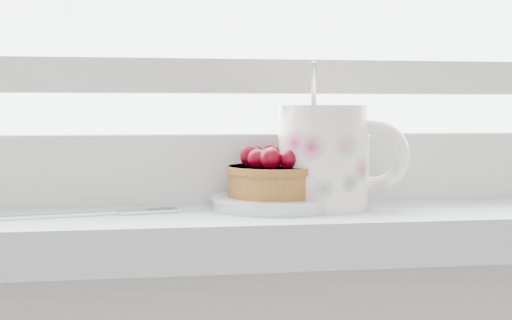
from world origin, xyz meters
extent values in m
cube|color=silver|center=(0.00, 1.90, 0.92)|extent=(1.60, 0.20, 0.04)
cube|color=silver|center=(0.00, 1.97, 0.97)|extent=(1.30, 0.05, 0.07)
cube|color=silver|center=(0.00, 1.97, 1.07)|extent=(1.30, 0.04, 0.04)
cylinder|color=silver|center=(0.02, 1.90, 0.95)|extent=(0.12, 0.12, 0.01)
cylinder|color=brown|center=(0.02, 1.90, 0.97)|extent=(0.09, 0.09, 0.03)
cylinder|color=brown|center=(0.02, 1.90, 0.98)|extent=(0.10, 0.10, 0.01)
sphere|color=#4A020B|center=(0.02, 1.90, 0.99)|extent=(0.02, 0.02, 0.02)
sphere|color=#4A020B|center=(0.04, 1.91, 0.99)|extent=(0.02, 0.02, 0.02)
sphere|color=#4A020B|center=(0.03, 1.92, 0.99)|extent=(0.02, 0.02, 0.02)
sphere|color=#4A020B|center=(0.02, 1.93, 0.99)|extent=(0.02, 0.02, 0.02)
sphere|color=#4A020B|center=(0.00, 1.92, 0.99)|extent=(0.02, 0.02, 0.02)
sphere|color=#4A020B|center=(0.00, 1.90, 0.99)|extent=(0.02, 0.02, 0.02)
sphere|color=#4A020B|center=(0.00, 1.89, 0.99)|extent=(0.02, 0.02, 0.02)
sphere|color=#4A020B|center=(0.01, 1.88, 0.99)|extent=(0.02, 0.02, 0.02)
sphere|color=#4A020B|center=(0.03, 1.87, 0.99)|extent=(0.02, 0.02, 0.02)
sphere|color=#4A020B|center=(0.04, 1.89, 0.99)|extent=(0.02, 0.02, 0.02)
cylinder|color=white|center=(0.06, 1.90, 0.99)|extent=(0.12, 0.12, 0.10)
cylinder|color=black|center=(0.06, 1.90, 1.04)|extent=(0.08, 0.08, 0.01)
torus|color=white|center=(0.11, 1.88, 0.99)|extent=(0.07, 0.04, 0.07)
cylinder|color=silver|center=(0.06, 1.92, 1.05)|extent=(0.01, 0.03, 0.06)
cube|color=silver|center=(-0.20, 1.87, 0.94)|extent=(0.10, 0.03, 0.00)
cube|color=silver|center=(-0.14, 1.88, 0.94)|extent=(0.02, 0.01, 0.00)
cube|color=silver|center=(-0.12, 1.89, 0.94)|extent=(0.03, 0.03, 0.00)
cube|color=silver|center=(-0.09, 1.88, 0.94)|extent=(0.03, 0.01, 0.00)
cube|color=silver|center=(-0.09, 1.89, 0.94)|extent=(0.03, 0.01, 0.00)
cube|color=silver|center=(-0.09, 1.90, 0.94)|extent=(0.03, 0.01, 0.00)
cube|color=silver|center=(-0.09, 1.90, 0.94)|extent=(0.03, 0.01, 0.00)
camera|label=1|loc=(-0.11, 1.23, 1.04)|focal=50.00mm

